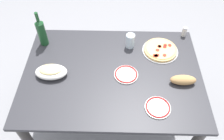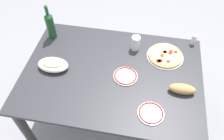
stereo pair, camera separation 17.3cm
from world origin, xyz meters
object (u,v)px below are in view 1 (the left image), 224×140
(dining_table, at_px, (112,81))
(water_glass, at_px, (130,41))
(pepperoni_pizza, at_px, (160,50))
(side_plate_near, at_px, (126,74))
(side_plate_far, at_px, (158,107))
(bread_loaf, at_px, (183,80))
(spice_shaker, at_px, (184,32))
(wine_bottle, at_px, (41,32))
(baked_pasta_dish, at_px, (51,71))

(dining_table, distance_m, water_glass, 0.37)
(dining_table, xyz_separation_m, pepperoni_pizza, (0.39, 0.24, 0.13))
(side_plate_near, relative_size, side_plate_far, 1.04)
(side_plate_near, distance_m, bread_loaf, 0.42)
(dining_table, distance_m, side_plate_near, 0.16)
(side_plate_near, height_order, side_plate_far, same)
(spice_shaker, bearing_deg, dining_table, -144.66)
(wine_bottle, xyz_separation_m, water_glass, (0.73, -0.02, -0.07))
(water_glass, relative_size, side_plate_near, 0.67)
(dining_table, bearing_deg, side_plate_near, -11.69)
(water_glass, bearing_deg, dining_table, -116.12)
(side_plate_far, bearing_deg, side_plate_near, 126.81)
(baked_pasta_dish, xyz_separation_m, bread_loaf, (0.97, -0.05, -0.01))
(water_glass, bearing_deg, baked_pasta_dish, -151.33)
(dining_table, height_order, side_plate_near, side_plate_near)
(pepperoni_pizza, distance_m, bread_loaf, 0.35)
(bread_loaf, height_order, spice_shaker, spice_shaker)
(pepperoni_pizza, height_order, side_plate_near, pepperoni_pizza)
(side_plate_far, bearing_deg, bread_loaf, 47.04)
(dining_table, xyz_separation_m, wine_bottle, (-0.58, 0.31, 0.24))
(dining_table, bearing_deg, pepperoni_pizza, 31.40)
(side_plate_far, distance_m, spice_shaker, 0.80)
(dining_table, distance_m, baked_pasta_dish, 0.48)
(baked_pasta_dish, height_order, side_plate_near, baked_pasta_dish)
(dining_table, height_order, side_plate_far, side_plate_far)
(water_glass, distance_m, spice_shaker, 0.50)
(water_glass, height_order, side_plate_near, water_glass)
(wine_bottle, xyz_separation_m, spice_shaker, (1.20, 0.13, -0.09))
(spice_shaker, bearing_deg, baked_pasta_dish, -156.21)
(baked_pasta_dish, xyz_separation_m, wine_bottle, (-0.13, 0.34, 0.09))
(bread_loaf, bearing_deg, baked_pasta_dish, 176.90)
(dining_table, height_order, water_glass, water_glass)
(side_plate_far, xyz_separation_m, spice_shaker, (0.30, 0.74, 0.03))
(side_plate_near, distance_m, spice_shaker, 0.69)
(dining_table, relative_size, side_plate_near, 7.48)
(water_glass, bearing_deg, pepperoni_pizza, -11.86)
(baked_pasta_dish, bearing_deg, spice_shaker, 23.79)
(baked_pasta_dish, relative_size, spice_shaker, 2.76)
(baked_pasta_dish, distance_m, water_glass, 0.68)
(baked_pasta_dish, distance_m, wine_bottle, 0.38)
(water_glass, relative_size, side_plate_far, 0.70)
(water_glass, xyz_separation_m, spice_shaker, (0.48, 0.15, -0.02))
(pepperoni_pizza, height_order, baked_pasta_dish, baked_pasta_dish)
(pepperoni_pizza, height_order, side_plate_far, pepperoni_pizza)
(pepperoni_pizza, height_order, bread_loaf, bread_loaf)
(water_glass, bearing_deg, spice_shaker, 17.11)
(baked_pasta_dish, distance_m, side_plate_near, 0.56)
(wine_bottle, distance_m, side_plate_near, 0.77)
(side_plate_far, bearing_deg, water_glass, 106.27)
(wine_bottle, bearing_deg, dining_table, -28.00)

